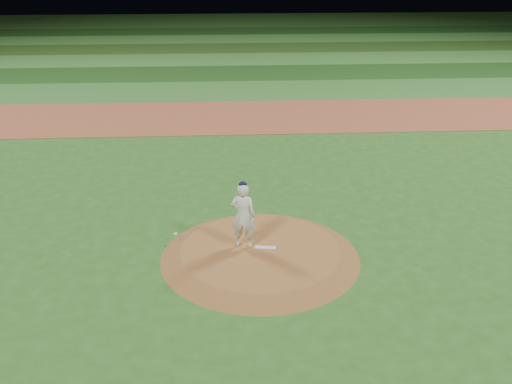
% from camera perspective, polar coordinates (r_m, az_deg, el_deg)
% --- Properties ---
extents(ground, '(120.00, 120.00, 0.00)m').
position_cam_1_polar(ground, '(15.91, 0.42, -6.52)').
color(ground, '#27581C').
rests_on(ground, ground).
extents(infield_dirt_band, '(70.00, 6.00, 0.02)m').
position_cam_1_polar(infield_dirt_band, '(28.87, -1.40, 7.56)').
color(infield_dirt_band, brown).
rests_on(infield_dirt_band, ground).
extents(outfield_stripe_0, '(70.00, 5.00, 0.02)m').
position_cam_1_polar(outfield_stripe_0, '(34.19, -1.74, 10.10)').
color(outfield_stripe_0, '#2D6926').
rests_on(outfield_stripe_0, ground).
extents(outfield_stripe_1, '(70.00, 5.00, 0.02)m').
position_cam_1_polar(outfield_stripe_1, '(39.06, -1.97, 11.80)').
color(outfield_stripe_1, '#194215').
rests_on(outfield_stripe_1, ground).
extents(outfield_stripe_2, '(70.00, 5.00, 0.02)m').
position_cam_1_polar(outfield_stripe_2, '(43.97, -2.15, 13.13)').
color(outfield_stripe_2, '#33772B').
rests_on(outfield_stripe_2, ground).
extents(outfield_stripe_3, '(70.00, 5.00, 0.02)m').
position_cam_1_polar(outfield_stripe_3, '(48.89, -2.30, 14.19)').
color(outfield_stripe_3, '#234817').
rests_on(outfield_stripe_3, ground).
extents(outfield_stripe_4, '(70.00, 5.00, 0.02)m').
position_cam_1_polar(outfield_stripe_4, '(53.83, -2.42, 15.06)').
color(outfield_stripe_4, '#35782B').
rests_on(outfield_stripe_4, ground).
extents(outfield_stripe_5, '(70.00, 5.00, 0.02)m').
position_cam_1_polar(outfield_stripe_5, '(58.78, -2.52, 15.78)').
color(outfield_stripe_5, '#174215').
rests_on(outfield_stripe_5, ground).
extents(pitchers_mound, '(5.50, 5.50, 0.25)m').
position_cam_1_polar(pitchers_mound, '(15.85, 0.42, -6.13)').
color(pitchers_mound, brown).
rests_on(pitchers_mound, ground).
extents(pitching_rubber, '(0.60, 0.23, 0.03)m').
position_cam_1_polar(pitching_rubber, '(15.83, 0.95, -5.58)').
color(pitching_rubber, silver).
rests_on(pitching_rubber, pitchers_mound).
extents(rosin_bag, '(0.12, 0.12, 0.07)m').
position_cam_1_polar(rosin_bag, '(16.67, -8.06, -4.17)').
color(rosin_bag, beige).
rests_on(rosin_bag, pitchers_mound).
extents(pitcher_on_mound, '(0.78, 0.61, 1.94)m').
position_cam_1_polar(pitcher_on_mound, '(15.51, -1.30, -2.33)').
color(pitcher_on_mound, white).
rests_on(pitcher_on_mound, pitchers_mound).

